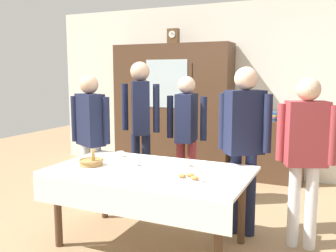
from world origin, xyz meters
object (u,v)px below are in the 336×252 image
bookshelf_low (271,151)px  pastry_plate (189,179)px  dining_table (149,179)px  spoon_near_left (183,162)px  person_behind_table_right (140,117)px  spoon_mid_right (146,181)px  tea_cup_front_edge (135,164)px  mantel_clock (173,36)px  bread_basket (91,162)px  person_near_right_end (90,130)px  book_stack (272,116)px  person_behind_table_left (306,147)px  wall_cabinet (172,109)px  tea_cup_mid_right (186,164)px  spoon_front_edge (109,154)px  person_beside_shelf (186,127)px  tea_cup_center (121,155)px  person_by_cabinet (244,134)px

bookshelf_low → pastry_plate: 2.82m
bookshelf_low → dining_table: bearing=-104.7°
bookshelf_low → spoon_near_left: (-0.52, -2.24, 0.28)m
dining_table → spoon_near_left: size_ratio=15.40×
person_behind_table_right → bookshelf_low: bearing=48.9°
dining_table → pastry_plate: bearing=-18.7°
spoon_mid_right → bookshelf_low: bearing=79.5°
tea_cup_front_edge → spoon_mid_right: tea_cup_front_edge is taller
pastry_plate → spoon_near_left: size_ratio=2.35×
mantel_clock → pastry_plate: 3.37m
bread_basket → spoon_near_left: (0.76, 0.47, -0.03)m
bookshelf_low → person_behind_table_right: person_behind_table_right is taller
tea_cup_front_edge → person_near_right_end: bearing=150.6°
book_stack → person_behind_table_left: 2.16m
mantel_clock → person_behind_table_right: bearing=-81.9°
dining_table → spoon_mid_right: (0.14, -0.33, 0.09)m
wall_cabinet → person_behind_table_left: size_ratio=1.31×
spoon_near_left → person_near_right_end: person_near_right_end is taller
tea_cup_mid_right → bread_basket: 0.91m
bookshelf_low → person_behind_table_right: 2.16m
mantel_clock → tea_cup_mid_right: bearing=-63.7°
person_near_right_end → spoon_front_edge: bearing=-23.9°
wall_cabinet → book_stack: 1.60m
spoon_front_edge → tea_cup_mid_right: bearing=-8.2°
spoon_mid_right → person_behind_table_left: person_behind_table_left is taller
person_beside_shelf → bread_basket: bearing=-108.9°
book_stack → tea_cup_mid_right: bearing=-100.0°
person_beside_shelf → tea_cup_center: bearing=-112.1°
bookshelf_low → spoon_near_left: 2.32m
spoon_front_edge → person_near_right_end: (-0.35, 0.15, 0.23)m
tea_cup_front_edge → person_by_cabinet: person_by_cabinet is taller
dining_table → pastry_plate: pastry_plate is taller
person_near_right_end → person_behind_table_right: bearing=55.4°
dining_table → spoon_mid_right: bearing=-66.5°
bookshelf_low → person_beside_shelf: person_beside_shelf is taller
person_behind_table_right → person_near_right_end: bearing=-124.6°
person_beside_shelf → dining_table: bearing=-84.4°
person_behind_table_left → person_beside_shelf: person_behind_table_left is taller
tea_cup_front_edge → bread_basket: 0.43m
spoon_near_left → bread_basket: bearing=-148.0°
spoon_front_edge → person_near_right_end: 0.44m
bookshelf_low → person_behind_table_left: 2.21m
mantel_clock → person_behind_table_left: bearing=-42.7°
wall_cabinet → person_near_right_end: wall_cabinet is taller
dining_table → bookshelf_low: (0.69, 2.64, -0.19)m
dining_table → person_behind_table_right: size_ratio=1.04×
person_behind_table_right → person_by_cabinet: (1.40, -0.45, -0.05)m
dining_table → mantel_clock: bearing=108.8°
person_beside_shelf → person_by_cabinet: bearing=-36.3°
book_stack → tea_cup_center: size_ratio=1.65×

